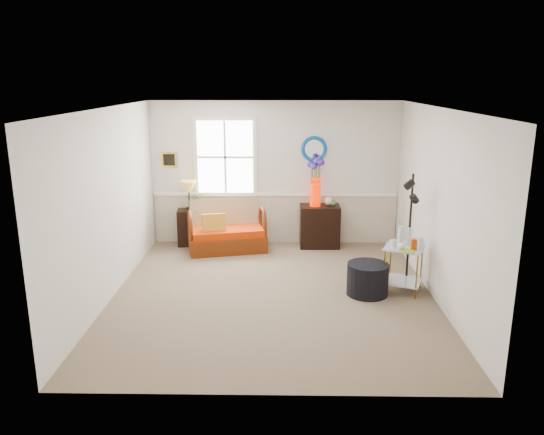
{
  "coord_description": "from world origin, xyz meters",
  "views": [
    {
      "loc": [
        0.11,
        -7.03,
        2.97
      ],
      "look_at": [
        -0.02,
        0.17,
        1.08
      ],
      "focal_mm": 35.0,
      "sensor_mm": 36.0,
      "label": 1
    }
  ],
  "objects_px": {
    "lamp_stand": "(188,227)",
    "floor_lamp": "(409,231)",
    "cabinet": "(320,226)",
    "side_table": "(403,269)",
    "ottoman": "(368,279)",
    "loveseat": "(227,226)"
  },
  "relations": [
    {
      "from": "loveseat",
      "to": "ottoman",
      "type": "bearing_deg",
      "value": -55.39
    },
    {
      "from": "cabinet",
      "to": "lamp_stand",
      "type": "bearing_deg",
      "value": 178.01
    },
    {
      "from": "side_table",
      "to": "floor_lamp",
      "type": "distance_m",
      "value": 0.55
    },
    {
      "from": "lamp_stand",
      "to": "side_table",
      "type": "relative_size",
      "value": 0.98
    },
    {
      "from": "lamp_stand",
      "to": "loveseat",
      "type": "bearing_deg",
      "value": -22.05
    },
    {
      "from": "loveseat",
      "to": "ottoman",
      "type": "relative_size",
      "value": 2.28
    },
    {
      "from": "side_table",
      "to": "floor_lamp",
      "type": "relative_size",
      "value": 0.4
    },
    {
      "from": "cabinet",
      "to": "side_table",
      "type": "height_order",
      "value": "cabinet"
    },
    {
      "from": "floor_lamp",
      "to": "ottoman",
      "type": "distance_m",
      "value": 0.93
    },
    {
      "from": "lamp_stand",
      "to": "floor_lamp",
      "type": "relative_size",
      "value": 0.39
    },
    {
      "from": "cabinet",
      "to": "side_table",
      "type": "bearing_deg",
      "value": -63.77
    },
    {
      "from": "side_table",
      "to": "lamp_stand",
      "type": "bearing_deg",
      "value": 148.05
    },
    {
      "from": "lamp_stand",
      "to": "ottoman",
      "type": "relative_size",
      "value": 1.12
    },
    {
      "from": "lamp_stand",
      "to": "floor_lamp",
      "type": "height_order",
      "value": "floor_lamp"
    },
    {
      "from": "loveseat",
      "to": "floor_lamp",
      "type": "relative_size",
      "value": 0.8
    },
    {
      "from": "floor_lamp",
      "to": "cabinet",
      "type": "bearing_deg",
      "value": 100.85
    },
    {
      "from": "lamp_stand",
      "to": "ottoman",
      "type": "xyz_separation_m",
      "value": [
        2.93,
        -2.29,
        -0.1
      ]
    },
    {
      "from": "cabinet",
      "to": "side_table",
      "type": "relative_size",
      "value": 1.14
    },
    {
      "from": "loveseat",
      "to": "side_table",
      "type": "relative_size",
      "value": 2.0
    },
    {
      "from": "loveseat",
      "to": "side_table",
      "type": "bearing_deg",
      "value": -47.52
    },
    {
      "from": "cabinet",
      "to": "loveseat",
      "type": "bearing_deg",
      "value": -172.4
    },
    {
      "from": "side_table",
      "to": "ottoman",
      "type": "xyz_separation_m",
      "value": [
        -0.52,
        -0.13,
        -0.11
      ]
    }
  ]
}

